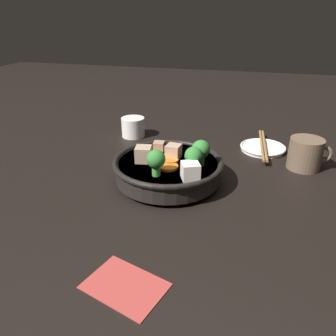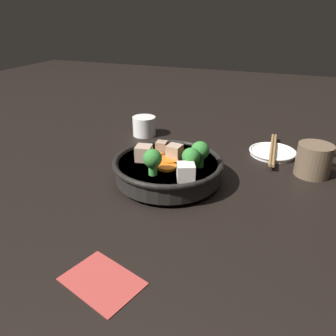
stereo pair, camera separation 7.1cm
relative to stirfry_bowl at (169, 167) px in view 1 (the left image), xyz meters
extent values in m
plane|color=black|center=(0.00, 0.00, -0.04)|extent=(3.00, 3.00, 0.00)
cylinder|color=black|center=(0.00, 0.00, -0.03)|extent=(0.13, 0.13, 0.01)
cylinder|color=black|center=(0.00, 0.00, -0.01)|extent=(0.23, 0.23, 0.04)
torus|color=black|center=(0.00, 0.00, 0.01)|extent=(0.24, 0.24, 0.01)
cylinder|color=brown|center=(0.00, 0.00, 0.00)|extent=(0.22, 0.22, 0.02)
cylinder|color=orange|center=(0.00, 0.00, 0.02)|extent=(0.06, 0.06, 0.01)
cylinder|color=orange|center=(0.05, 0.04, 0.02)|extent=(0.05, 0.05, 0.01)
cylinder|color=orange|center=(-0.04, 0.01, 0.02)|extent=(0.05, 0.04, 0.01)
cylinder|color=orange|center=(0.00, -0.03, 0.01)|extent=(0.06, 0.06, 0.01)
cylinder|color=green|center=(0.06, -0.03, 0.02)|extent=(0.02, 0.02, 0.02)
sphere|color=#2D752D|center=(0.06, -0.03, 0.05)|extent=(0.04, 0.04, 0.04)
cylinder|color=green|center=(-0.01, -0.07, 0.02)|extent=(0.02, 0.02, 0.02)
sphere|color=#2D752D|center=(-0.01, -0.07, 0.05)|extent=(0.04, 0.04, 0.04)
cylinder|color=green|center=(0.07, 0.00, 0.02)|extent=(0.02, 0.02, 0.02)
sphere|color=#2D752D|center=(0.07, 0.00, 0.05)|extent=(0.04, 0.04, 0.04)
cube|color=silver|center=(0.06, -0.06, 0.03)|extent=(0.04, 0.04, 0.03)
cube|color=tan|center=(0.00, 0.02, 0.03)|extent=(0.03, 0.03, 0.03)
cube|color=tan|center=(-0.05, -0.01, 0.03)|extent=(0.04, 0.04, 0.03)
cube|color=#9E7F66|center=(-0.04, 0.05, 0.02)|extent=(0.03, 0.03, 0.02)
cylinder|color=white|center=(0.20, 0.24, -0.03)|extent=(0.12, 0.12, 0.01)
torus|color=white|center=(0.20, 0.24, -0.03)|extent=(0.12, 0.12, 0.01)
cylinder|color=white|center=(-0.18, 0.26, -0.01)|extent=(0.07, 0.07, 0.06)
cylinder|color=brown|center=(-0.18, 0.26, 0.01)|extent=(0.06, 0.06, 0.00)
cylinder|color=brown|center=(0.30, 0.15, 0.00)|extent=(0.08, 0.08, 0.07)
torus|color=brown|center=(0.34, 0.15, 0.00)|extent=(0.04, 0.01, 0.04)
cube|color=#A33833|center=(0.02, -0.31, -0.04)|extent=(0.13, 0.11, 0.00)
cylinder|color=olive|center=(0.21, 0.24, -0.02)|extent=(0.02, 0.22, 0.01)
cylinder|color=olive|center=(0.20, 0.24, -0.02)|extent=(0.02, 0.22, 0.01)
camera|label=1|loc=(0.16, -0.62, 0.31)|focal=35.00mm
camera|label=2|loc=(0.23, -0.60, 0.31)|focal=35.00mm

